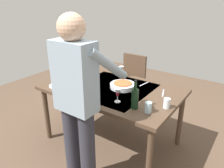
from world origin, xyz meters
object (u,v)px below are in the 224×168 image
(person_server, at_px, (78,100))
(water_cup_far_left, at_px, (148,107))
(dining_table, at_px, (112,93))
(wine_glass_left, at_px, (118,93))
(wine_glass_right, at_px, (121,70))
(water_cup_near_right, at_px, (167,103))
(chair_near, at_px, (131,80))
(dinner_plate_far, at_px, (88,88))
(side_bowl_salad, at_px, (89,78))
(serving_bowl_pasta, at_px, (123,85))
(water_cup_near_left, at_px, (85,66))
(wine_bottle, at_px, (135,98))
(dinner_plate_near, at_px, (59,85))

(person_server, height_order, water_cup_far_left, person_server)
(dining_table, distance_m, wine_glass_left, 0.41)
(wine_glass_right, height_order, water_cup_near_right, wine_glass_right)
(wine_glass_left, bearing_deg, water_cup_near_right, -160.18)
(chair_near, bearing_deg, water_cup_far_left, 126.47)
(water_cup_near_right, bearing_deg, water_cup_far_left, 59.34)
(dinner_plate_far, bearing_deg, wine_glass_right, -101.21)
(wine_glass_right, height_order, water_cup_far_left, wine_glass_right)
(dinner_plate_far, bearing_deg, water_cup_near_right, -174.61)
(person_server, height_order, side_bowl_salad, person_server)
(person_server, relative_size, serving_bowl_pasta, 5.63)
(chair_near, relative_size, person_server, 0.54)
(dining_table, xyz_separation_m, water_cup_near_left, (0.72, -0.33, 0.12))
(wine_glass_right, xyz_separation_m, dinner_plate_far, (0.11, 0.56, -0.10))
(dining_table, height_order, side_bowl_salad, side_bowl_salad)
(water_cup_near_right, bearing_deg, side_bowl_salad, -6.65)
(water_cup_near_left, xyz_separation_m, water_cup_near_right, (-1.45, 0.43, -0.00))
(wine_glass_right, distance_m, serving_bowl_pasta, 0.37)
(chair_near, bearing_deg, wine_glass_right, 105.14)
(dining_table, bearing_deg, water_cup_far_left, 155.29)
(wine_glass_left, bearing_deg, wine_bottle, 176.33)
(serving_bowl_pasta, bearing_deg, wine_glass_left, 114.17)
(person_server, bearing_deg, dinner_plate_far, -55.61)
(dining_table, distance_m, side_bowl_salad, 0.40)
(person_server, height_order, water_cup_near_right, person_server)
(wine_bottle, bearing_deg, water_cup_far_left, 179.08)
(dining_table, xyz_separation_m, chair_near, (0.25, -0.88, -0.16))
(wine_glass_left, relative_size, serving_bowl_pasta, 0.50)
(water_cup_near_left, bearing_deg, dining_table, 155.34)
(wine_glass_right, distance_m, side_bowl_salad, 0.45)
(chair_near, relative_size, dinner_plate_near, 3.96)
(serving_bowl_pasta, xyz_separation_m, side_bowl_salad, (0.49, 0.04, -0.00))
(person_server, bearing_deg, wine_bottle, -121.32)
(dining_table, height_order, water_cup_near_left, water_cup_near_left)
(dining_table, relative_size, wine_bottle, 5.42)
(person_server, xyz_separation_m, dinner_plate_far, (0.39, -0.57, -0.20))
(water_cup_near_left, distance_m, side_bowl_salad, 0.45)
(person_server, height_order, wine_bottle, person_server)
(water_cup_near_left, distance_m, serving_bowl_pasta, 0.87)
(water_cup_near_right, relative_size, side_bowl_salad, 0.57)
(side_bowl_salad, distance_m, dinner_plate_near, 0.40)
(water_cup_near_right, xyz_separation_m, serving_bowl_pasta, (0.62, -0.17, -0.02))
(person_server, height_order, water_cup_near_left, person_server)
(dinner_plate_far, bearing_deg, side_bowl_salad, -52.26)
(water_cup_near_left, xyz_separation_m, dinner_plate_far, (-0.50, 0.52, -0.05))
(dining_table, relative_size, wine_glass_right, 10.63)
(dining_table, relative_size, chair_near, 1.76)
(person_server, distance_m, dinner_plate_near, 0.89)
(chair_near, bearing_deg, serving_bowl_pasta, 113.40)
(water_cup_near_left, distance_m, water_cup_near_right, 1.51)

